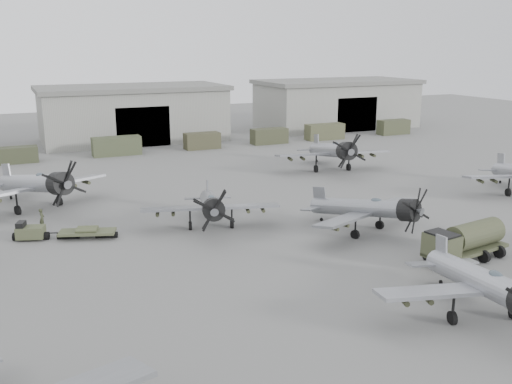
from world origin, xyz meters
TOP-DOWN VIEW (x-y plane):
  - ground at (0.00, 0.00)m, footprint 220.00×220.00m
  - hangar_center at (0.00, 61.96)m, footprint 29.00×14.80m
  - hangar_right at (38.00, 61.96)m, footprint 29.00×14.80m
  - support_truck_2 at (-18.67, 50.00)m, footprint 6.62×2.20m
  - support_truck_3 at (-5.05, 50.00)m, footprint 6.63×2.20m
  - support_truck_4 at (7.47, 50.00)m, footprint 5.21×2.20m
  - support_truck_5 at (18.46, 50.00)m, footprint 5.67×2.20m
  - support_truck_6 at (28.43, 50.00)m, footprint 6.40×2.20m
  - support_truck_7 at (42.10, 50.00)m, footprint 5.59×2.20m
  - aircraft_near_1 at (4.03, -8.22)m, footprint 12.34×11.11m
  - aircraft_mid_1 at (-4.20, 13.60)m, footprint 11.58×10.42m
  - aircraft_mid_2 at (7.12, 7.18)m, footprint 11.53×10.41m
  - aircraft_far_0 at (-16.87, 25.49)m, footprint 13.39×12.14m
  - aircraft_far_1 at (16.90, 28.67)m, footprint 14.09×12.68m
  - fuel_tanker at (9.95, -0.43)m, footprint 7.18×3.92m
  - tug_trailer at (-16.55, 16.32)m, footprint 7.63×3.85m
  - ground_crew at (-17.07, 19.64)m, footprint 0.57×0.71m

SIDE VIEW (x-z plane):
  - ground at x=0.00m, z-range 0.00..0.00m
  - tug_trailer at x=-16.55m, z-range -0.19..1.34m
  - ground_crew at x=-17.07m, z-range 0.00..1.70m
  - support_truck_2 at x=-18.67m, z-range 0.00..2.09m
  - support_truck_5 at x=18.46m, z-range 0.00..2.37m
  - support_truck_4 at x=7.47m, z-range 0.00..2.39m
  - support_truck_7 at x=42.10m, z-range 0.00..2.48m
  - support_truck_6 at x=28.43m, z-range 0.00..2.54m
  - support_truck_3 at x=-5.05m, z-range 0.00..2.59m
  - fuel_tanker at x=9.95m, z-range 0.20..2.86m
  - aircraft_mid_1 at x=-4.20m, z-range -0.21..4.41m
  - aircraft_mid_2 at x=7.12m, z-range -0.21..4.45m
  - aircraft_near_1 at x=4.03m, z-range -0.22..4.70m
  - aircraft_far_0 at x=-16.87m, z-range -0.25..5.23m
  - aircraft_far_1 at x=16.90m, z-range -0.25..5.34m
  - hangar_center at x=0.00m, z-range 0.02..8.72m
  - hangar_right at x=38.00m, z-range 0.02..8.72m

